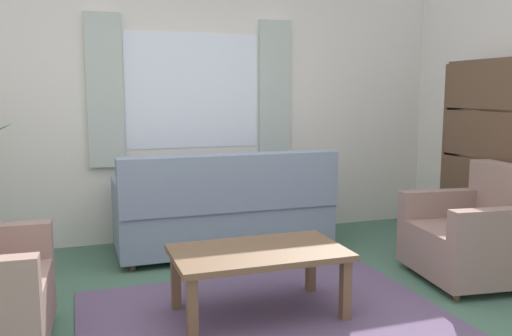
{
  "coord_description": "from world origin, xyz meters",
  "views": [
    {
      "loc": [
        -1.1,
        -2.9,
        1.43
      ],
      "look_at": [
        0.13,
        0.7,
        0.89
      ],
      "focal_mm": 37.13,
      "sensor_mm": 36.0,
      "label": 1
    }
  ],
  "objects_px": {
    "coffee_table": "(258,258)",
    "bookshelf": "(488,167)",
    "armchair_right": "(478,235)",
    "couch": "(224,212)"
  },
  "relations": [
    {
      "from": "bookshelf",
      "to": "armchair_right",
      "type": "bearing_deg",
      "value": 134.56
    },
    {
      "from": "couch",
      "to": "bookshelf",
      "type": "bearing_deg",
      "value": 160.64
    },
    {
      "from": "armchair_right",
      "to": "coffee_table",
      "type": "bearing_deg",
      "value": -80.36
    },
    {
      "from": "couch",
      "to": "armchair_right",
      "type": "xyz_separation_m",
      "value": [
        1.66,
        -1.32,
        -0.01
      ]
    },
    {
      "from": "coffee_table",
      "to": "bookshelf",
      "type": "height_order",
      "value": "bookshelf"
    },
    {
      "from": "couch",
      "to": "bookshelf",
      "type": "relative_size",
      "value": 1.1
    },
    {
      "from": "coffee_table",
      "to": "bookshelf",
      "type": "xyz_separation_m",
      "value": [
        2.37,
        0.63,
        0.4
      ]
    },
    {
      "from": "armchair_right",
      "to": "coffee_table",
      "type": "xyz_separation_m",
      "value": [
        -1.82,
        -0.09,
        0.03
      ]
    },
    {
      "from": "couch",
      "to": "armchair_right",
      "type": "relative_size",
      "value": 2.04
    },
    {
      "from": "couch",
      "to": "coffee_table",
      "type": "bearing_deg",
      "value": 83.39
    }
  ]
}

